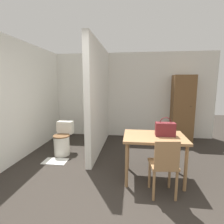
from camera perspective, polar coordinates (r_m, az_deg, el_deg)
The scene contains 9 objects.
wall_back at distance 5.35m, azimuth 4.18°, elevation 5.43°, with size 5.19×0.12×2.50m.
wall_left at distance 4.19m, azimuth -28.29°, elevation 3.39°, with size 0.12×4.72×2.50m.
partition_wall at distance 4.22m, azimuth -4.19°, elevation 4.47°, with size 0.12×2.29×2.50m.
dining_table at distance 3.00m, azimuth 13.58°, elevation -9.27°, with size 0.99×0.72×0.75m.
wooden_chair at distance 2.64m, azimuth 16.64°, elevation -16.15°, with size 0.40×0.40×0.85m.
toilet at distance 4.19m, azimuth -15.80°, elevation -8.90°, with size 0.37×0.52×0.72m.
handbag at distance 2.98m, azimuth 16.99°, elevation -5.35°, with size 0.31×0.15×0.31m.
wooden_cabinet at distance 5.26m, azimuth 21.94°, elevation 1.09°, with size 0.57×0.47×1.83m.
bath_mat at distance 3.94m, azimuth -18.03°, elevation -15.03°, with size 0.49×0.31×0.01m.
Camera 1 is at (0.26, -1.55, 1.58)m, focal length 28.00 mm.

